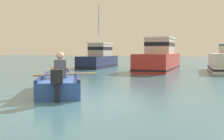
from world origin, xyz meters
TOP-DOWN VIEW (x-y plane):
  - ground_plane at (0.00, 0.00)m, footprint 120.00×120.00m
  - rowboat_with_person at (-1.53, 1.13)m, footprint 2.58×3.40m
  - moored_boat_navy at (-6.00, 12.26)m, footprint 2.06×4.84m
  - moored_boat_red at (-1.19, 11.09)m, footprint 2.29×5.84m
  - moored_boat_white at (2.56, 12.03)m, footprint 2.28×4.84m

SIDE VIEW (x-z plane):
  - ground_plane at x=0.00m, z-range 0.00..0.00m
  - rowboat_with_person at x=-1.53m, z-range -0.34..0.85m
  - moored_boat_white at x=2.56m, z-range -0.31..1.35m
  - moored_boat_navy at x=-6.00m, z-range -1.61..2.98m
  - moored_boat_red at x=-1.19m, z-range -0.25..1.82m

